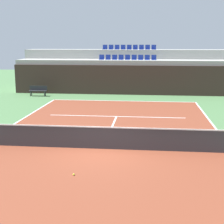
{
  "coord_description": "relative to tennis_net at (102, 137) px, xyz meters",
  "views": [
    {
      "loc": [
        1.87,
        -13.66,
        4.47
      ],
      "look_at": [
        0.19,
        2.0,
        1.2
      ],
      "focal_mm": 54.4,
      "sensor_mm": 36.0,
      "label": 1
    }
  ],
  "objects": [
    {
      "name": "baseline_far",
      "position": [
        0.0,
        11.95,
        -0.5
      ],
      "size": [
        11.0,
        0.1,
        0.0
      ],
      "primitive_type": "cube",
      "color": "white",
      "rests_on": "court_surface"
    },
    {
      "name": "stands_tier_upper",
      "position": [
        0.0,
        19.04,
        1.37
      ],
      "size": [
        19.67,
        2.4,
        3.75
      ],
      "primitive_type": "cube",
      "color": "#9E9E99",
      "rests_on": "ground_plane"
    },
    {
      "name": "service_line_far",
      "position": [
        0.0,
        6.4,
        -0.5
      ],
      "size": [
        8.26,
        0.1,
        0.0
      ],
      "primitive_type": "cube",
      "color": "white",
      "rests_on": "court_surface"
    },
    {
      "name": "seating_row_upper",
      "position": [
        -0.0,
        19.14,
        3.37
      ],
      "size": [
        5.09,
        0.44,
        0.44
      ],
      "color": "navy",
      "rests_on": "stands_tier_upper"
    },
    {
      "name": "court_surface",
      "position": [
        0.0,
        0.0,
        -0.5
      ],
      "size": [
        11.0,
        24.0,
        0.01
      ],
      "primitive_type": "cube",
      "color": "brown",
      "rests_on": "ground_plane"
    },
    {
      "name": "centre_service_line",
      "position": [
        0.0,
        3.2,
        -0.5
      ],
      "size": [
        0.1,
        6.4,
        0.0
      ],
      "primitive_type": "cube",
      "color": "white",
      "rests_on": "court_surface"
    },
    {
      "name": "ground_plane",
      "position": [
        0.0,
        0.0,
        -0.51
      ],
      "size": [
        80.0,
        80.0,
        0.0
      ],
      "primitive_type": "plane",
      "color": "#477042"
    },
    {
      "name": "seating_row_lower",
      "position": [
        -0.0,
        16.74,
        2.52
      ],
      "size": [
        5.09,
        0.44,
        0.44
      ],
      "color": "navy",
      "rests_on": "stands_tier_lower"
    },
    {
      "name": "back_wall",
      "position": [
        0.0,
        15.29,
        0.74
      ],
      "size": [
        19.67,
        0.3,
        2.51
      ],
      "primitive_type": "cube",
      "color": "#33231E",
      "rests_on": "ground_plane"
    },
    {
      "name": "stands_tier_lower",
      "position": [
        0.0,
        16.64,
        0.94
      ],
      "size": [
        19.67,
        2.4,
        2.9
      ],
      "primitive_type": "cube",
      "color": "#9E9E99",
      "rests_on": "ground_plane"
    },
    {
      "name": "tennis_ball_2",
      "position": [
        -0.58,
        -3.01,
        -0.47
      ],
      "size": [
        0.07,
        0.07,
        0.07
      ],
      "primitive_type": "sphere",
      "color": "#CCE033",
      "rests_on": "court_surface"
    },
    {
      "name": "tennis_net",
      "position": [
        0.0,
        0.0,
        0.0
      ],
      "size": [
        11.08,
        0.08,
        1.07
      ],
      "color": "black",
      "rests_on": "court_surface"
    },
    {
      "name": "player_bench",
      "position": [
        -7.31,
        13.72,
        -0.0
      ],
      "size": [
        1.5,
        0.4,
        0.85
      ],
      "color": "#232328",
      "rests_on": "ground_plane"
    }
  ]
}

